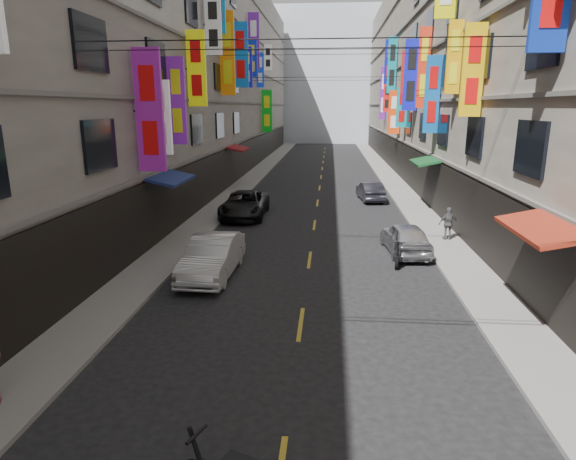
% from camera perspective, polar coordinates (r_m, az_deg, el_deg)
% --- Properties ---
extents(sidewalk_left, '(2.00, 90.00, 0.12)m').
position_cam_1_polar(sidewalk_left, '(37.79, -5.41, 5.21)').
color(sidewalk_left, slate).
rests_on(sidewalk_left, ground).
extents(sidewalk_right, '(2.00, 90.00, 0.12)m').
position_cam_1_polar(sidewalk_right, '(37.55, 12.98, 4.84)').
color(sidewalk_right, slate).
rests_on(sidewalk_right, ground).
extents(building_row_left, '(10.14, 90.00, 19.00)m').
position_cam_1_polar(building_row_left, '(38.99, -14.96, 18.99)').
color(building_row_left, gray).
rests_on(building_row_left, ground).
extents(building_row_right, '(10.14, 90.00, 19.00)m').
position_cam_1_polar(building_row_right, '(38.54, 23.15, 18.41)').
color(building_row_right, '#ABA28F').
rests_on(building_row_right, ground).
extents(haze_block, '(18.00, 8.00, 22.00)m').
position_cam_1_polar(haze_block, '(86.84, 4.66, 17.61)').
color(haze_block, '#ADB5C1').
rests_on(haze_block, ground).
extents(shop_signage, '(14.00, 55.00, 12.31)m').
position_cam_1_polar(shop_signage, '(29.97, 3.45, 20.22)').
color(shop_signage, '#0D4B99').
rests_on(shop_signage, ground).
extents(street_awnings, '(13.99, 35.20, 0.41)m').
position_cam_1_polar(street_awnings, '(21.01, -0.55, 6.05)').
color(street_awnings, '#155118').
rests_on(street_awnings, ground).
extents(overhead_cables, '(14.00, 38.04, 1.24)m').
position_cam_1_polar(overhead_cables, '(24.86, 3.45, 20.72)').
color(overhead_cables, black).
rests_on(overhead_cables, ground).
extents(lane_markings, '(0.12, 80.20, 0.01)m').
position_cam_1_polar(lane_markings, '(34.24, 3.64, 4.19)').
color(lane_markings, gold).
rests_on(lane_markings, ground).
extents(scooter_far_right, '(0.63, 1.79, 1.14)m').
position_cam_1_polar(scooter_far_right, '(19.50, 12.93, -2.70)').
color(scooter_far_right, black).
rests_on(scooter_far_right, ground).
extents(car_left_mid, '(1.67, 4.54, 1.48)m').
position_cam_1_polar(car_left_mid, '(17.83, -8.96, -3.11)').
color(car_left_mid, silver).
rests_on(car_left_mid, ground).
extents(car_left_far, '(2.44, 5.15, 1.42)m').
position_cam_1_polar(car_left_far, '(27.27, -5.16, 3.04)').
color(car_left_far, black).
rests_on(car_left_far, ground).
extents(car_right_mid, '(1.95, 4.03, 1.33)m').
position_cam_1_polar(car_right_mid, '(20.97, 13.74, -0.91)').
color(car_right_mid, '#B5B5BA').
rests_on(car_right_mid, ground).
extents(car_right_far, '(1.73, 3.89, 1.24)m').
position_cam_1_polar(car_right_far, '(32.43, 9.72, 4.54)').
color(car_right_far, '#28272F').
rests_on(car_right_far, ground).
extents(pedestrian_rfar, '(0.96, 0.64, 1.52)m').
position_cam_1_polar(pedestrian_rfar, '(23.16, 18.48, 0.74)').
color(pedestrian_rfar, '#535355').
rests_on(pedestrian_rfar, sidewalk_right).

